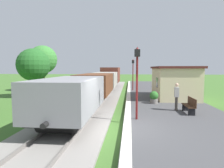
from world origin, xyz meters
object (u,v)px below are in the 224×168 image
Objects in this scene: freight_train at (102,81)px; lamp_post_far at (133,69)px; station_hut at (174,82)px; bench_near_hut at (190,105)px; lamp_post_near at (137,70)px; tree_trackside_far at (33,65)px; tree_field_left at (43,60)px; bench_down_platform at (160,86)px; potted_planter at (154,97)px; person_waiting at (177,96)px.

lamp_post_far is (3.26, 2.93, 1.32)m from freight_train.
station_hut is 3.87× the size of bench_near_hut.
tree_trackside_far is at bearing 140.15° from lamp_post_near.
tree_field_left is (-11.24, 13.28, 1.15)m from lamp_post_near.
potted_planter reaches higher than bench_down_platform.
person_waiting is at bearing -76.63° from lamp_post_far.
tree_trackside_far is at bearing 162.02° from potted_planter.
freight_train is at bearing -49.01° from person_waiting.
lamp_post_near is at bearing -103.66° from bench_down_platform.
potted_planter is at bearing -60.54° from person_waiting.
tree_field_left is at bearing 141.01° from bench_near_hut.
potted_planter is 0.25× the size of lamp_post_near.
potted_planter reaches higher than bench_near_hut.
person_waiting is at bearing -64.60° from potted_planter.
bench_near_hut is 11.28m from bench_down_platform.
person_waiting is at bearing -53.07° from freight_train.
lamp_post_far reaches higher than bench_near_hut.
bench_down_platform is 14.74m from tree_field_left.
bench_near_hut is at bearing -59.60° from potted_planter.
potted_planter is 12.08m from tree_trackside_far.
bench_down_platform is 0.41× the size of lamp_post_far.
tree_field_left reaches higher than lamp_post_near.
lamp_post_far is at bearing 25.59° from tree_trackside_far.
bench_down_platform is 10.69m from person_waiting.
tree_trackside_far reaches higher than potted_planter.
bench_near_hut is 4.11m from lamp_post_near.
freight_train is 10.55m from lamp_post_near.
bench_down_platform is at bearing -89.24° from person_waiting.
potted_planter is at bearing 72.32° from lamp_post_near.
lamp_post_near is at bearing 45.79° from person_waiting.
tree_field_left is at bearing 130.25° from lamp_post_near.
lamp_post_near is (-1.44, -4.53, 2.08)m from potted_planter.
station_hut is 3.86m from potted_planter.
bench_down_platform is at bearing 20.11° from tree_trackside_far.
tree_field_left is (-1.44, 5.10, 0.76)m from tree_trackside_far.
freight_train is at bearing 161.21° from station_hut.
lamp_post_far is (-3.14, 11.24, 2.08)m from bench_near_hut.
lamp_post_far is (-1.44, 8.35, 2.08)m from potted_planter.
bench_near_hut is at bearing 139.13° from person_waiting.
bench_near_hut is at bearing -26.81° from tree_trackside_far.
lamp_post_near reaches higher than freight_train.
bench_near_hut and bench_down_platform have the same top height.
freight_train is at bearing 15.13° from tree_trackside_far.
tree_trackside_far is (-12.33, 5.93, 2.01)m from person_waiting.
tree_field_left is (-14.38, 11.64, 3.23)m from bench_near_hut.
lamp_post_far reaches higher than station_hut.
potted_planter is 0.25× the size of lamp_post_far.
tree_field_left is at bearing -34.64° from person_waiting.
lamp_post_far is at bearing -2.06° from tree_field_left.
lamp_post_near is 1.00× the size of lamp_post_far.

